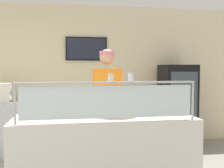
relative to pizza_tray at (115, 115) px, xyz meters
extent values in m
cube|color=beige|center=(-0.13, 2.23, 0.38)|extent=(6.45, 0.08, 2.70)
cube|color=black|center=(-0.18, 2.16, 0.90)|extent=(0.79, 0.04, 0.44)
cube|color=#1E2333|center=(-0.18, 2.14, 0.90)|extent=(0.74, 0.01, 0.39)
cube|color=silver|center=(-0.13, -0.05, -0.49)|extent=(2.05, 0.68, 0.95)
cylinder|color=#B2B5BC|center=(-1.05, -0.33, 0.19)|extent=(0.02, 0.02, 0.42)
cylinder|color=#B2B5BC|center=(0.79, -0.33, 0.19)|extent=(0.02, 0.02, 0.42)
cube|color=silver|center=(-0.13, -0.33, 0.19)|extent=(1.79, 0.01, 0.34)
cube|color=#B2B5BC|center=(-0.13, -0.33, 0.39)|extent=(1.85, 0.06, 0.02)
cylinder|color=#9EA0A8|center=(0.00, 0.00, -0.01)|extent=(0.51, 0.51, 0.01)
cylinder|color=tan|center=(0.00, 0.00, 0.00)|extent=(0.49, 0.49, 0.02)
cylinder|color=#D65B2D|center=(0.00, 0.00, 0.02)|extent=(0.43, 0.43, 0.01)
cube|color=#ADAFB7|center=(-0.01, -0.02, 0.02)|extent=(0.15, 0.29, 0.01)
cylinder|color=white|center=(-0.11, -0.33, 0.43)|extent=(0.06, 0.06, 0.07)
cylinder|color=white|center=(-0.11, -0.33, 0.42)|extent=(0.05, 0.05, 0.04)
cylinder|color=silver|center=(-0.11, -0.33, 0.47)|extent=(0.05, 0.05, 0.02)
cylinder|color=white|center=(0.11, -0.33, 0.44)|extent=(0.06, 0.06, 0.07)
cylinder|color=red|center=(0.11, -0.33, 0.43)|extent=(0.05, 0.05, 0.05)
cylinder|color=silver|center=(0.11, -0.33, 0.48)|extent=(0.06, 0.06, 0.02)
cylinder|color=#23232D|center=(-0.12, 0.56, -0.49)|extent=(0.13, 0.13, 0.95)
cylinder|color=#23232D|center=(0.10, 0.56, -0.49)|extent=(0.13, 0.13, 0.95)
cube|color=orange|center=(-0.01, 0.56, 0.26)|extent=(0.38, 0.21, 0.55)
sphere|color=tan|center=(-0.01, 0.56, 0.69)|extent=(0.21, 0.21, 0.21)
cylinder|color=pink|center=(-0.01, 0.56, 0.75)|extent=(0.21, 0.21, 0.04)
cylinder|color=tan|center=(0.17, 0.34, 0.16)|extent=(0.08, 0.34, 0.08)
cube|color=black|center=(1.51, 1.79, -0.18)|extent=(0.61, 0.59, 1.56)
cube|color=#38424C|center=(1.51, 1.48, -0.15)|extent=(0.51, 0.02, 1.25)
cylinder|color=green|center=(1.34, 1.59, -0.11)|extent=(0.06, 0.06, 0.20)
cylinder|color=red|center=(1.43, 1.59, -0.11)|extent=(0.06, 0.06, 0.20)
cylinder|color=green|center=(1.51, 1.59, -0.11)|extent=(0.06, 0.06, 0.20)
cylinder|color=red|center=(1.60, 1.59, -0.11)|extent=(0.06, 0.06, 0.20)
cylinder|color=blue|center=(1.68, 1.59, -0.11)|extent=(0.06, 0.06, 0.20)
cube|color=#B7BABF|center=(-1.68, 1.74, -0.50)|extent=(0.70, 0.55, 0.94)
cube|color=silver|center=(-1.69, 1.74, -0.01)|extent=(0.45, 0.45, 0.04)
cube|color=silver|center=(-1.67, 1.74, 0.04)|extent=(0.44, 0.44, 0.04)
cube|color=silver|center=(-1.68, 1.74, 0.08)|extent=(0.43, 0.43, 0.04)
cube|color=silver|center=(-1.68, 1.74, 0.17)|extent=(0.44, 0.44, 0.04)
cube|color=silver|center=(-1.67, 1.74, 0.22)|extent=(0.43, 0.43, 0.04)
camera|label=1|loc=(-0.54, -3.05, 0.54)|focal=43.32mm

